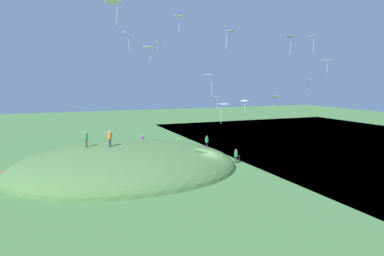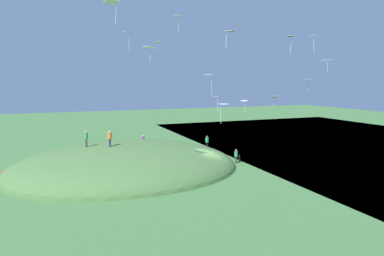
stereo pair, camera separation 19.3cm
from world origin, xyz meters
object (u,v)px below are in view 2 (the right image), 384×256
Objects in this scene: kite_1 at (217,98)px; kite_10 at (127,33)px; person_watching_kites at (143,139)px; kite_2 at (177,17)px; kite_5 at (210,76)px; person_near_shore at (110,137)px; kite_9 at (230,32)px; person_with_child at (236,155)px; kite_4 at (149,48)px; kite_14 at (112,3)px; kite_11 at (158,42)px; kite_8 at (244,101)px; kite_0 at (313,37)px; kite_3 at (307,80)px; mooring_post at (239,159)px; kite_12 at (290,37)px; kite_7 at (274,97)px; person_on_hilltop at (86,137)px; kite_13 at (223,105)px; person_walking_path at (207,140)px; kite_6 at (328,60)px.

kite_1 is 14.37m from kite_10.
kite_1 is at bearing 160.25° from person_watching_kites.
kite_2 is 8.04m from kite_5.
person_watching_kites is at bearing -37.24° from person_near_shore.
person_with_child is at bearing -126.98° from kite_9.
kite_10 reaches higher than kite_4.
person_watching_kites is 24.32m from kite_14.
kite_11 is (2.13, -11.93, 4.52)m from kite_5.
kite_8 reaches higher than person_near_shore.
kite_3 is (1.73, 1.28, -4.80)m from kite_0.
kite_14 reaches higher than person_near_shore.
kite_1 reaches higher than mooring_post.
kite_12 is at bearing 130.55° from person_watching_kites.
kite_3 is 4.86m from kite_7.
person_on_hilltop is 17.43m from mooring_post.
kite_4 is 8.37m from kite_14.
kite_12 is at bearing 142.62° from kite_10.
kite_1 is at bearing 142.25° from person_on_hilltop.
kite_13 is (-0.65, 1.93, -2.95)m from kite_5.
person_walking_path is at bearing 160.74° from person_with_child.
kite_6 reaches higher than person_walking_path.
person_watching_kites is at bearing -46.27° from kite_6.
kite_12 reaches higher than kite_13.
kite_12 reaches higher than kite_5.
person_watching_kites is 15.67m from kite_13.
person_with_child is 1.01× the size of kite_9.
kite_5 is 1.58× the size of kite_6.
kite_8 is 2.16m from kite_13.
kite_10 is (9.16, -13.05, 7.89)m from kite_8.
person_walking_path is 10.17m from kite_5.
person_near_shore is 12.09m from kite_5.
mooring_post is at bearing -168.92° from kite_4.
kite_1 reaches higher than person_walking_path.
kite_9 is at bearing 18.61° from kite_8.
kite_11 reaches higher than kite_1.
kite_12 is at bearing -56.98° from person_walking_path.
kite_6 is at bearing 177.99° from kite_2.
kite_7 is 0.97× the size of kite_11.
kite_7 is at bearing 27.16° from kite_12.
kite_3 is 1.12× the size of kite_11.
kite_5 is 5.28m from kite_9.
person_walking_path is at bearing -79.85° from person_near_shore.
person_with_child is 1.20× the size of kite_2.
kite_10 reaches higher than person_watching_kites.
kite_13 is 2.52× the size of mooring_post.
kite_13 is at bearing 3.94° from kite_0.
person_on_hilltop is 26.17m from kite_6.
person_walking_path is at bearing -45.09° from kite_3.
person_on_hilltop is 1.21× the size of kite_6.
mooring_post is at bearing 126.55° from person_watching_kites.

